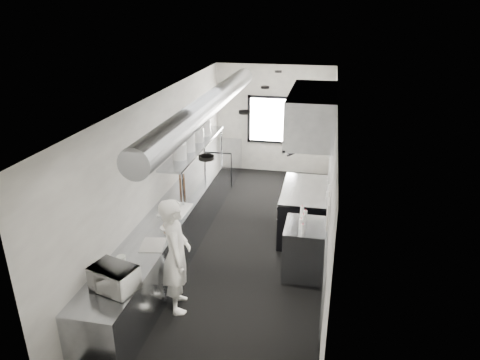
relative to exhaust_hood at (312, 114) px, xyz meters
The scene contains 35 objects.
floor 2.72m from the exhaust_hood, 147.45° to the right, with size 3.00×8.00×0.01m, color black.
ceiling 1.36m from the exhaust_hood, 147.45° to the right, with size 3.00×8.00×0.01m, color white.
wall_back 3.62m from the exhaust_hood, 108.38° to the left, with size 3.00×0.02×2.80m, color silver.
wall_front 4.93m from the exhaust_hood, 103.13° to the right, with size 3.00×0.02×2.80m, color silver.
wall_left 2.87m from the exhaust_hood, 164.91° to the right, with size 0.02×8.00×2.80m, color silver.
wall_right 1.28m from the exhaust_hood, 60.05° to the right, with size 0.02×8.00×2.80m, color silver.
wall_cladding 1.92m from the exhaust_hood, 46.22° to the right, with size 0.03×5.50×1.10m, color #90959D.
hvac_duct 1.83m from the exhaust_hood, behind, with size 0.40×0.40×6.40m, color gray.
service_window 3.58m from the exhaust_hood, 108.57° to the left, with size 1.36×0.05×1.25m.
exhaust_hood is the anchor object (origin of this frame).
prep_counter 3.20m from the exhaust_hood, 151.89° to the right, with size 0.70×6.00×0.90m, color #90959D.
pass_shelf 2.46m from the exhaust_hood, behind, with size 0.45×3.00×0.68m.
range 1.92m from the exhaust_hood, behind, with size 0.88×1.60×0.94m.
bottle_station 2.39m from the exhaust_hood, 87.82° to the right, with size 0.65×0.80×0.90m, color #90959D.
far_work_table 3.88m from the exhaust_hood, 131.94° to the left, with size 0.70×1.20×0.90m, color #90959D.
notice_sheet_a 2.09m from the exhaust_hood, 78.88° to the right, with size 0.02×0.28×0.38m, color white.
notice_sheet_b 2.43m from the exhaust_hood, 80.58° to the right, with size 0.02×0.28×0.38m, color white.
line_cook 3.48m from the exhaust_hood, 122.72° to the right, with size 0.64×0.42×1.76m, color white.
microwave 4.38m from the exhaust_hood, 121.37° to the right, with size 0.52×0.40×0.31m, color silver.
deli_tub_a 4.27m from the exhaust_hood, 127.51° to the right, with size 0.13×0.13×0.09m, color silver.
deli_tub_b 4.08m from the exhaust_hood, 128.20° to the right, with size 0.13×0.13×0.09m, color silver.
newspaper 3.58m from the exhaust_hood, 130.48° to the right, with size 0.34×0.42×0.01m, color silver.
small_plate 3.22m from the exhaust_hood, 137.42° to the right, with size 0.19×0.19×0.02m, color white.
pastry 3.20m from the exhaust_hood, 137.42° to the right, with size 0.09×0.09×0.09m, color tan.
cutting_board 2.94m from the exhaust_hood, 149.29° to the right, with size 0.44×0.59×0.02m, color silver.
knife_block 2.75m from the exhaust_hood, behind, with size 0.11×0.23×0.25m, color brown.
plate_stack_a 2.47m from the exhaust_hood, 166.44° to the right, with size 0.26×0.26×0.30m, color white.
plate_stack_b 2.40m from the exhaust_hood, behind, with size 0.27×0.27×0.34m, color white.
plate_stack_c 2.43m from the exhaust_hood, 166.73° to the left, with size 0.21×0.21×0.30m, color white.
plate_stack_d 2.58m from the exhaust_hood, 155.99° to the left, with size 0.27×0.27×0.41m, color white.
squeeze_bottle_a 2.20m from the exhaust_hood, 89.21° to the right, with size 0.05×0.05×0.16m, color silver.
squeeze_bottle_b 2.08m from the exhaust_hood, 90.58° to the right, with size 0.06×0.06×0.18m, color silver.
squeeze_bottle_c 1.96m from the exhaust_hood, 89.59° to the right, with size 0.06×0.06×0.17m, color silver.
squeeze_bottle_d 1.87m from the exhaust_hood, 88.49° to the right, with size 0.06×0.06×0.18m, color silver.
squeeze_bottle_e 1.77m from the exhaust_hood, 91.66° to the right, with size 0.06×0.06×0.18m, color silver.
Camera 1 is at (1.37, -7.04, 4.23)m, focal length 32.93 mm.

